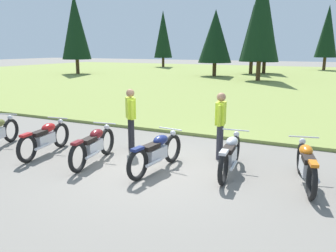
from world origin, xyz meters
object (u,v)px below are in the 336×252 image
Objects in this scene: motorcycle_navy at (157,152)px; motorcycle_silver at (230,154)px; motorcycle_maroon at (94,145)px; motorcycle_orange at (306,164)px; motorcycle_red at (45,138)px; rider_in_hivis_vest at (131,116)px; rider_near_row_end at (220,122)px.

motorcycle_navy is 1.64m from motorcycle_silver.
motorcycle_maroon is 4.80m from motorcycle_orange.
motorcycle_red is 1.56m from motorcycle_maroon.
rider_near_row_end is at bearing 7.19° from rider_in_hivis_vest.
motorcycle_silver is at bearing 19.59° from motorcycle_navy.
rider_in_hivis_vest is (-4.51, 0.61, 0.51)m from motorcycle_orange.
rider_near_row_end is (-2.10, 0.91, 0.51)m from motorcycle_orange.
motorcycle_navy and motorcycle_orange have the same top height.
rider_in_hivis_vest reaches higher than motorcycle_orange.
motorcycle_navy is 1.89m from rider_in_hivis_vest.
motorcycle_red is at bearing -171.52° from motorcycle_silver.
motorcycle_maroon is (1.56, -0.01, 0.00)m from motorcycle_red.
motorcycle_orange is at bearing 6.54° from motorcycle_red.
motorcycle_maroon and motorcycle_silver have the same top height.
rider_near_row_end is at bearing 31.73° from motorcycle_maroon.
rider_in_hivis_vest reaches higher than motorcycle_silver.
motorcycle_maroon is 1.25× the size of rider_in_hivis_vest.
motorcycle_navy is 3.16m from motorcycle_orange.
motorcycle_navy is at bearing 2.81° from motorcycle_red.
motorcycle_red is 4.55m from rider_near_row_end.
motorcycle_silver is 1.18m from rider_near_row_end.
motorcycle_orange is 4.58m from rider_in_hivis_vest.
rider_near_row_end reaches higher than motorcycle_red.
rider_near_row_end reaches higher than motorcycle_navy.
motorcycle_navy is at bearing -124.55° from rider_near_row_end.
motorcycle_maroon is 1.25× the size of rider_near_row_end.
motorcycle_maroon is 1.00× the size of motorcycle_navy.
motorcycle_silver is 3.05m from rider_in_hivis_vest.
motorcycle_silver is 1.26× the size of rider_near_row_end.
rider_near_row_end is (-0.53, 0.93, 0.51)m from motorcycle_silver.
motorcycle_red is 1.00× the size of motorcycle_maroon.
motorcycle_red and motorcycle_navy have the same top height.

